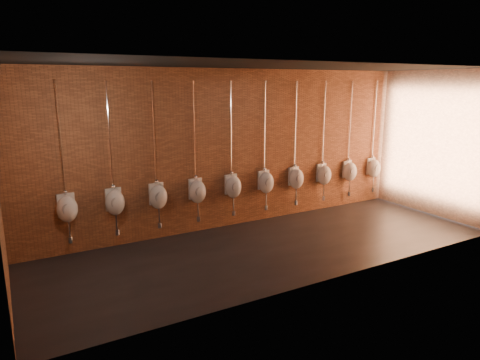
# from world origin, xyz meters

# --- Properties ---
(ground) EXTENTS (8.50, 8.50, 0.00)m
(ground) POSITION_xyz_m (0.00, 0.00, 0.00)
(ground) COLOR black
(ground) RESTS_ON ground
(room_shell) EXTENTS (8.54, 3.04, 3.22)m
(room_shell) POSITION_xyz_m (0.00, 0.00, 2.01)
(room_shell) COLOR black
(room_shell) RESTS_ON ground
(urinal_0) EXTENTS (0.39, 0.35, 2.71)m
(urinal_0) POSITION_xyz_m (-3.29, 1.38, 0.87)
(urinal_0) COLOR silver
(urinal_0) RESTS_ON ground
(urinal_1) EXTENTS (0.39, 0.35, 2.71)m
(urinal_1) POSITION_xyz_m (-2.49, 1.38, 0.87)
(urinal_1) COLOR silver
(urinal_1) RESTS_ON ground
(urinal_2) EXTENTS (0.39, 0.35, 2.71)m
(urinal_2) POSITION_xyz_m (-1.69, 1.38, 0.87)
(urinal_2) COLOR silver
(urinal_2) RESTS_ON ground
(urinal_3) EXTENTS (0.39, 0.35, 2.71)m
(urinal_3) POSITION_xyz_m (-0.90, 1.38, 0.87)
(urinal_3) COLOR silver
(urinal_3) RESTS_ON ground
(urinal_4) EXTENTS (0.39, 0.35, 2.71)m
(urinal_4) POSITION_xyz_m (-0.10, 1.38, 0.87)
(urinal_4) COLOR silver
(urinal_4) RESTS_ON ground
(urinal_5) EXTENTS (0.39, 0.35, 2.71)m
(urinal_5) POSITION_xyz_m (0.69, 1.38, 0.87)
(urinal_5) COLOR silver
(urinal_5) RESTS_ON ground
(urinal_6) EXTENTS (0.39, 0.35, 2.71)m
(urinal_6) POSITION_xyz_m (1.49, 1.38, 0.87)
(urinal_6) COLOR silver
(urinal_6) RESTS_ON ground
(urinal_7) EXTENTS (0.39, 0.35, 2.71)m
(urinal_7) POSITION_xyz_m (2.28, 1.38, 0.87)
(urinal_7) COLOR silver
(urinal_7) RESTS_ON ground
(urinal_8) EXTENTS (0.39, 0.35, 2.71)m
(urinal_8) POSITION_xyz_m (3.08, 1.38, 0.87)
(urinal_8) COLOR silver
(urinal_8) RESTS_ON ground
(urinal_9) EXTENTS (0.39, 0.35, 2.71)m
(urinal_9) POSITION_xyz_m (3.88, 1.38, 0.87)
(urinal_9) COLOR silver
(urinal_9) RESTS_ON ground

